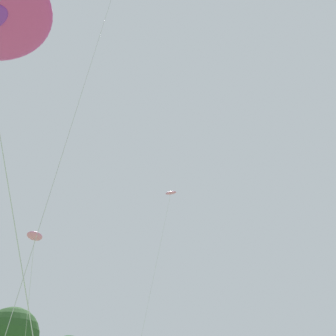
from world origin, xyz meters
name	(u,v)px	position (x,y,z in m)	size (l,w,h in m)	color
small_kite_diamond_red	(170,195)	(15.16, 25.50, 20.74)	(2.57, 4.91, 21.20)	pink
small_kite_triangle_green	(35,237)	(0.51, 20.14, 10.14)	(2.96, 3.62, 10.47)	pink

